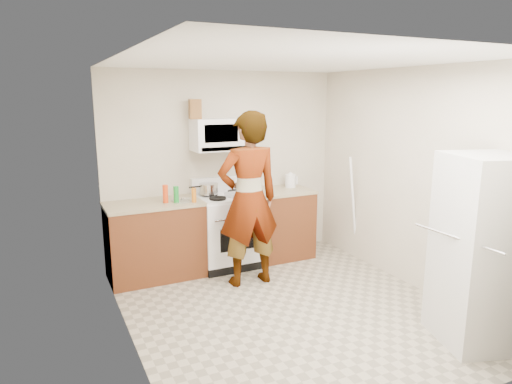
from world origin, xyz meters
TOP-DOWN VIEW (x-y plane):
  - floor at (0.00, 0.00)m, footprint 3.60×3.60m
  - back_wall at (0.00, 1.79)m, footprint 3.20×0.02m
  - right_wall at (1.59, 0.00)m, footprint 0.02×3.60m
  - cabinet_left at (-1.04, 1.49)m, footprint 1.12×0.62m
  - counter_left at (-1.04, 1.49)m, footprint 1.14×0.64m
  - cabinet_right at (0.68, 1.49)m, footprint 0.80×0.62m
  - counter_right at (0.68, 1.49)m, footprint 0.82×0.64m
  - gas_range at (-0.10, 1.48)m, footprint 0.76×0.65m
  - microwave at (-0.10, 1.61)m, footprint 0.76×0.38m
  - person at (-0.09, 0.84)m, footprint 0.75×0.50m
  - fridge at (1.24, -1.24)m, footprint 0.88×0.88m
  - kettle at (0.90, 1.59)m, footprint 0.18×0.18m
  - jug at (-0.44, 1.63)m, footprint 0.16×0.16m
  - saucepan at (-0.31, 1.58)m, footprint 0.30×0.30m
  - tray at (-0.00, 1.42)m, footprint 0.28×0.21m
  - bottle_spray at (-0.91, 1.42)m, footprint 0.08×0.08m
  - bottle_hot_sauce at (-0.59, 1.30)m, footprint 0.07×0.07m
  - bottle_green_cap at (-0.79, 1.36)m, footprint 0.06×0.06m
  - pot_lid at (-0.70, 1.41)m, footprint 0.35×0.35m
  - broom at (1.54, 1.00)m, footprint 0.30×0.14m

SIDE VIEW (x-z plane):
  - floor at x=0.00m, z-range 0.00..0.00m
  - cabinet_left at x=-1.04m, z-range 0.00..0.90m
  - cabinet_right at x=0.68m, z-range 0.00..0.90m
  - gas_range at x=-0.10m, z-range -0.08..1.05m
  - broom at x=1.54m, z-range 0.01..1.41m
  - fridge at x=1.24m, z-range 0.00..1.70m
  - counter_left at x=-1.04m, z-range 0.90..0.93m
  - counter_right at x=0.68m, z-range 0.90..0.93m
  - pot_lid at x=-0.70m, z-range 0.94..0.95m
  - tray at x=0.00m, z-range 0.93..0.98m
  - person at x=-0.09m, z-range 0.00..2.02m
  - saucepan at x=-0.31m, z-range 0.95..1.08m
  - bottle_hot_sauce at x=-0.59m, z-range 0.94..1.11m
  - kettle at x=0.90m, z-range 0.94..1.11m
  - bottle_green_cap at x=-0.79m, z-range 0.94..1.14m
  - bottle_spray at x=-0.91m, z-range 0.94..1.15m
  - back_wall at x=0.00m, z-range 0.00..2.50m
  - right_wall at x=1.59m, z-range 0.00..2.50m
  - microwave at x=-0.10m, z-range 1.50..1.90m
  - jug at x=-0.44m, z-range 1.90..2.14m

